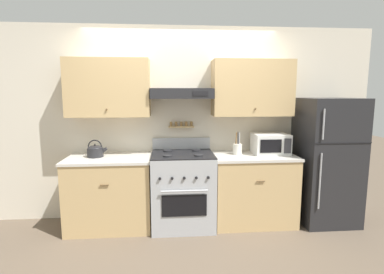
% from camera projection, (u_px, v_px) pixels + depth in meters
% --- Properties ---
extents(ground_plane, '(16.00, 16.00, 0.00)m').
position_uv_depth(ground_plane, '(184.00, 236.00, 3.56)').
color(ground_plane, brown).
extents(wall_back, '(5.20, 0.46, 2.55)m').
position_uv_depth(wall_back, '(181.00, 112.00, 3.97)').
color(wall_back, beige).
rests_on(wall_back, ground_plane).
extents(counter_left, '(1.04, 0.67, 0.90)m').
position_uv_depth(counter_left, '(110.00, 192.00, 3.76)').
color(counter_left, tan).
rests_on(counter_left, ground_plane).
extents(counter_right, '(1.05, 0.67, 0.90)m').
position_uv_depth(counter_right, '(253.00, 188.00, 3.91)').
color(counter_right, tan).
rests_on(counter_right, ground_plane).
extents(stove_range, '(0.77, 0.71, 1.09)m').
position_uv_depth(stove_range, '(183.00, 189.00, 3.80)').
color(stove_range, '#ADAFB5').
rests_on(stove_range, ground_plane).
extents(refrigerator, '(0.70, 0.71, 1.62)m').
position_uv_depth(refrigerator, '(326.00, 161.00, 3.90)').
color(refrigerator, '#232326').
rests_on(refrigerator, ground_plane).
extents(tea_kettle, '(0.25, 0.20, 0.22)m').
position_uv_depth(tea_kettle, '(95.00, 151.00, 3.70)').
color(tea_kettle, '#232326').
rests_on(tea_kettle, counter_left).
extents(microwave, '(0.45, 0.35, 0.26)m').
position_uv_depth(microwave, '(270.00, 144.00, 3.90)').
color(microwave, white).
rests_on(microwave, counter_right).
extents(utensil_crock, '(0.11, 0.11, 0.29)m').
position_uv_depth(utensil_crock, '(237.00, 149.00, 3.85)').
color(utensil_crock, silver).
rests_on(utensil_crock, counter_right).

